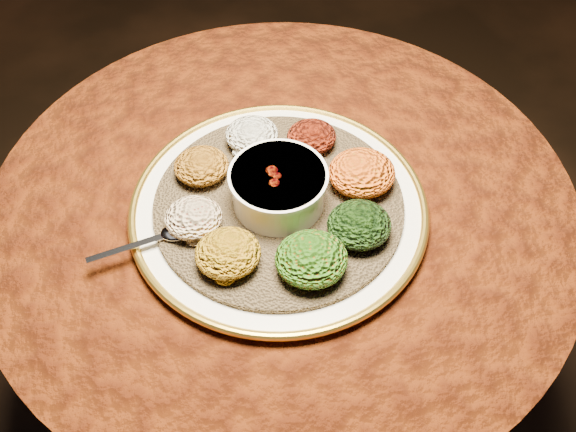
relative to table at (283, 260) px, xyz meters
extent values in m
plane|color=black|center=(0.00, 0.00, -0.55)|extent=(4.00, 4.00, 0.00)
cylinder|color=black|center=(0.00, 0.00, -0.53)|extent=(0.44, 0.44, 0.04)
cylinder|color=black|center=(0.00, 0.00, -0.21)|extent=(0.12, 0.12, 0.68)
cylinder|color=black|center=(0.00, 0.00, 0.15)|extent=(0.80, 0.80, 0.04)
cylinder|color=#401605|center=(0.00, 0.00, 0.00)|extent=(0.93, 0.93, 0.34)
cylinder|color=#401605|center=(0.00, 0.00, 0.17)|extent=(0.96, 0.96, 0.01)
cylinder|color=white|center=(-0.01, -0.03, 0.19)|extent=(0.60, 0.60, 0.02)
torus|color=gold|center=(-0.01, -0.03, 0.20)|extent=(0.47, 0.47, 0.01)
cylinder|color=brown|center=(-0.01, -0.03, 0.20)|extent=(0.41, 0.41, 0.01)
cylinder|color=white|center=(-0.01, -0.03, 0.24)|extent=(0.14, 0.14, 0.06)
cylinder|color=white|center=(-0.01, -0.03, 0.27)|extent=(0.15, 0.15, 0.01)
cylinder|color=#621904|center=(-0.01, -0.03, 0.26)|extent=(0.12, 0.12, 0.01)
ellipsoid|color=silver|center=(-0.17, -0.07, 0.21)|extent=(0.05, 0.03, 0.01)
cube|color=silver|center=(-0.24, -0.08, 0.21)|extent=(0.13, 0.04, 0.00)
ellipsoid|color=silver|center=(-0.03, 0.10, 0.23)|extent=(0.09, 0.08, 0.04)
ellipsoid|color=black|center=(0.06, 0.08, 0.23)|extent=(0.08, 0.08, 0.04)
ellipsoid|color=#A8710E|center=(0.12, -0.02, 0.23)|extent=(0.11, 0.10, 0.05)
ellipsoid|color=black|center=(0.09, -0.12, 0.23)|extent=(0.10, 0.09, 0.05)
ellipsoid|color=#AA3F0B|center=(0.01, -0.17, 0.23)|extent=(0.10, 0.10, 0.05)
ellipsoid|color=#A16A0E|center=(-0.10, -0.13, 0.23)|extent=(0.09, 0.09, 0.05)
ellipsoid|color=#720806|center=(-0.14, -0.06, 0.23)|extent=(0.09, 0.08, 0.04)
ellipsoid|color=#9B5D12|center=(-0.12, 0.04, 0.23)|extent=(0.09, 0.08, 0.04)
camera|label=1|loc=(-0.12, -0.67, 0.97)|focal=40.00mm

